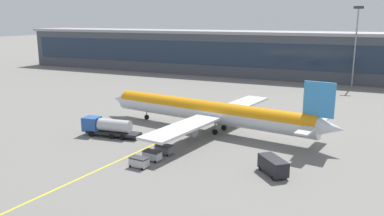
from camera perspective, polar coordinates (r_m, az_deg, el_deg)
The scene contains 10 objects.
ground_plane at distance 71.94m, azimuth -2.83°, elevation -3.85°, with size 700.00×700.00×0.00m, color slate.
apron_lead_in_line at distance 73.38m, azimuth -1.69°, elevation -3.50°, with size 0.30×80.00×0.01m, color yellow.
terminal_building at distance 149.26m, azimuth 6.11°, elevation 7.93°, with size 179.59×19.36×15.94m.
main_airliner at distance 73.51m, azimuth 2.54°, elevation -0.52°, with size 48.25×38.77×11.01m.
fuel_tanker at distance 72.08m, azimuth -12.07°, elevation -2.65°, with size 10.99×3.56×3.25m.
crew_van at distance 54.86m, azimuth 11.64°, elevation -8.08°, with size 4.93×5.10×2.30m.
baggage_cart_0 at distance 56.90m, azimuth -7.63°, elevation -7.71°, with size 2.77×1.81×1.48m.
baggage_cart_1 at distance 59.32m, azimuth -5.77°, elevation -6.79°, with size 2.77×1.81×1.48m.
baggage_cart_2 at distance 61.81m, azimuth -4.06°, elevation -5.94°, with size 2.77×1.81×1.48m.
apron_light_mast_0 at distance 129.21m, azimuth 22.52°, elevation 8.95°, with size 2.80×0.50×24.03m.
Camera 1 is at (32.04, -60.99, 20.69)m, focal length 37.03 mm.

